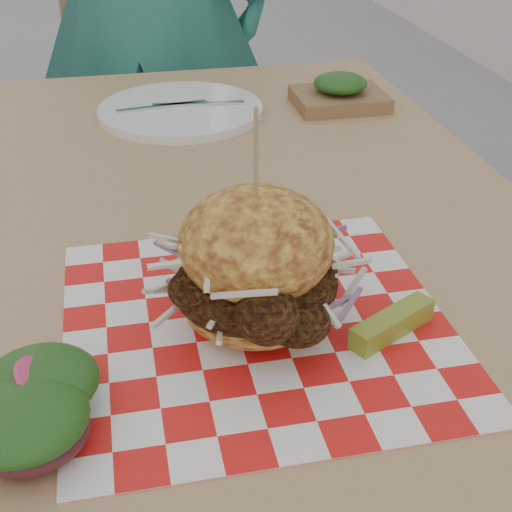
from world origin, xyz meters
name	(u,v)px	position (x,y,z in m)	size (l,w,h in m)	color
ground	(194,491)	(0.00, 0.00, 0.00)	(80.00, 80.00, 0.00)	gray
patio_table	(216,266)	(0.03, -0.22, 0.67)	(0.80, 1.20, 0.75)	tan
patio_chair	(151,104)	(0.02, 0.77, 0.55)	(0.47, 0.48, 0.95)	tan
paper_liner	(256,322)	(0.03, -0.46, 0.75)	(0.36, 0.36, 0.00)	red
sandwich	(256,269)	(0.03, -0.46, 0.81)	(0.19, 0.19, 0.21)	gold
pickle_spear	(392,324)	(0.15, -0.50, 0.76)	(0.10, 0.02, 0.02)	olive
side_salad	(21,419)	(-0.17, -0.56, 0.76)	(0.14, 0.14, 0.05)	#3F1419
place_setting	(181,110)	(0.03, 0.13, 0.76)	(0.27, 0.27, 0.02)	white
kraft_tray	(340,93)	(0.30, 0.12, 0.77)	(0.15, 0.12, 0.06)	olive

